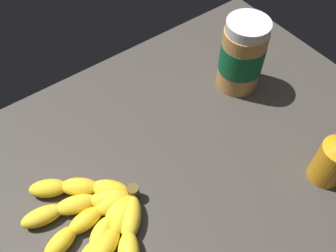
# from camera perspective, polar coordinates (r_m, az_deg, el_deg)

# --- Properties ---
(ground_plane) EXTENTS (0.88, 0.63, 0.04)m
(ground_plane) POSITION_cam_1_polar(r_m,az_deg,el_deg) (0.70, 2.20, -5.77)
(ground_plane) COLOR #38332D
(banana_bunch) EXTENTS (0.19, 0.30, 0.03)m
(banana_bunch) POSITION_cam_1_polar(r_m,az_deg,el_deg) (0.61, -10.99, -15.22)
(banana_bunch) COLOR yellow
(banana_bunch) RESTS_ON ground_plane
(peanut_butter_jar) EXTENTS (0.09, 0.09, 0.16)m
(peanut_butter_jar) POSITION_cam_1_polar(r_m,az_deg,el_deg) (0.76, 11.62, 10.85)
(peanut_butter_jar) COLOR #BF8442
(peanut_butter_jar) RESTS_ON ground_plane
(honey_bottle) EXTENTS (0.06, 0.06, 0.13)m
(honey_bottle) POSITION_cam_1_polar(r_m,az_deg,el_deg) (0.68, 24.84, -4.67)
(honey_bottle) COLOR orange
(honey_bottle) RESTS_ON ground_plane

